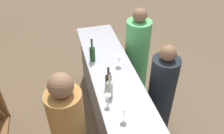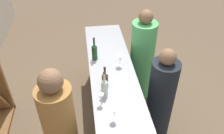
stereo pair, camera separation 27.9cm
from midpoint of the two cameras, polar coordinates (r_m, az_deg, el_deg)
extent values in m
plane|color=brown|center=(3.67, -2.23, -12.86)|extent=(12.00, 12.00, 0.00)
cube|color=slate|center=(3.33, -2.42, -7.78)|extent=(2.36, 0.49, 0.92)
cube|color=#99999E|center=(3.00, -2.66, -1.23)|extent=(2.44, 0.57, 0.05)
cylinder|color=#B7C6B2|center=(2.57, -3.71, -5.60)|extent=(0.07, 0.07, 0.20)
cone|color=#B7C6B2|center=(2.49, -3.82, -3.61)|extent=(0.07, 0.07, 0.04)
cylinder|color=#B7C6B2|center=(2.45, -3.88, -2.54)|extent=(0.03, 0.03, 0.08)
cylinder|color=black|center=(2.42, -3.92, -1.67)|extent=(0.03, 0.03, 0.01)
cylinder|color=#331E0F|center=(2.68, -3.86, -3.79)|extent=(0.07, 0.07, 0.18)
cone|color=#331E0F|center=(2.61, -3.96, -2.06)|extent=(0.07, 0.07, 0.03)
cylinder|color=#331E0F|center=(2.58, -4.01, -1.14)|extent=(0.03, 0.03, 0.07)
cylinder|color=black|center=(2.55, -4.05, -0.39)|extent=(0.03, 0.03, 0.01)
cylinder|color=#193D1E|center=(3.12, -7.35, 2.99)|extent=(0.07, 0.07, 0.20)
cone|color=#193D1E|center=(3.06, -7.52, 4.80)|extent=(0.07, 0.07, 0.04)
cylinder|color=#193D1E|center=(3.03, -7.61, 5.76)|extent=(0.03, 0.03, 0.08)
cylinder|color=black|center=(3.00, -7.69, 6.53)|extent=(0.03, 0.03, 0.01)
cylinder|color=white|center=(3.06, -0.91, 0.38)|extent=(0.06, 0.06, 0.00)
cylinder|color=white|center=(3.04, -0.92, 0.98)|extent=(0.01, 0.01, 0.07)
cone|color=white|center=(3.00, -0.93, 2.12)|extent=(0.08, 0.08, 0.07)
cylinder|color=white|center=(2.41, -0.51, -12.65)|extent=(0.06, 0.06, 0.00)
cylinder|color=white|center=(2.38, -0.52, -12.00)|extent=(0.01, 0.01, 0.08)
cone|color=white|center=(2.32, -0.53, -10.76)|extent=(0.07, 0.07, 0.07)
cylinder|color=white|center=(2.54, -4.19, -9.25)|extent=(0.06, 0.06, 0.00)
cylinder|color=white|center=(2.52, -4.22, -8.72)|extent=(0.01, 0.01, 0.06)
cone|color=white|center=(2.47, -4.30, -7.55)|extent=(0.06, 0.06, 0.08)
cylinder|color=#4CA559|center=(3.71, 3.85, 1.79)|extent=(0.41, 0.41, 1.32)
sphere|color=brown|center=(3.33, 4.39, 12.38)|extent=(0.21, 0.21, 0.21)
cylinder|color=black|center=(3.19, 9.29, -7.16)|extent=(0.45, 0.45, 1.21)
sphere|color=brown|center=(2.75, 10.72, 3.22)|extent=(0.20, 0.20, 0.20)
sphere|color=brown|center=(2.07, -16.18, -4.50)|extent=(0.23, 0.23, 0.23)
camera|label=1|loc=(0.14, -92.71, -2.08)|focal=37.59mm
camera|label=2|loc=(0.14, 87.29, 2.08)|focal=37.59mm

